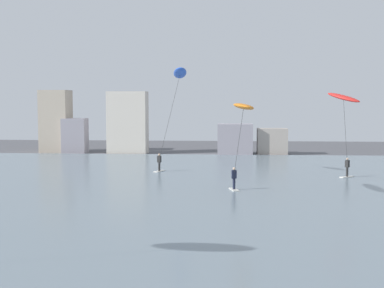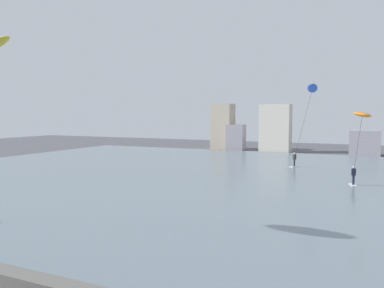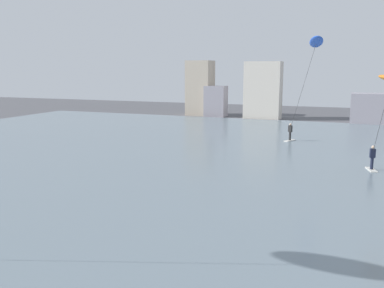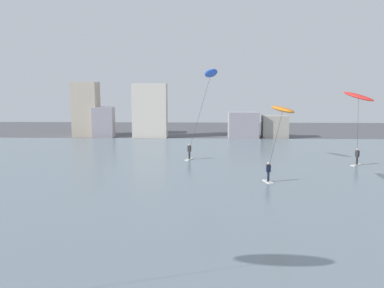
# 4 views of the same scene
# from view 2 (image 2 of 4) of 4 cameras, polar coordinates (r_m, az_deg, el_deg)

# --- Properties ---
(water_bay) EXTENTS (84.00, 52.00, 0.10)m
(water_bay) POSITION_cam_2_polar(r_m,az_deg,el_deg) (36.18, 16.57, -5.54)
(water_bay) COLOR slate
(water_bay) RESTS_ON ground
(far_shore_buildings) EXTENTS (31.12, 4.77, 7.94)m
(far_shore_buildings) POSITION_cam_2_polar(r_m,az_deg,el_deg) (64.83, 12.51, 1.69)
(far_shore_buildings) COLOR #B7A893
(far_shore_buildings) RESTS_ON ground
(kitesurfer_orange) EXTENTS (1.86, 5.03, 6.39)m
(kitesurfer_orange) POSITION_cam_2_polar(r_m,az_deg,el_deg) (33.59, 23.65, 3.41)
(kitesurfer_orange) COLOR silver
(kitesurfer_orange) RESTS_ON water_bay
(kitesurfer_blue) EXTENTS (3.48, 4.85, 9.43)m
(kitesurfer_blue) POSITION_cam_2_polar(r_m,az_deg,el_deg) (43.65, 17.03, 6.86)
(kitesurfer_blue) COLOR silver
(kitesurfer_blue) RESTS_ON water_bay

